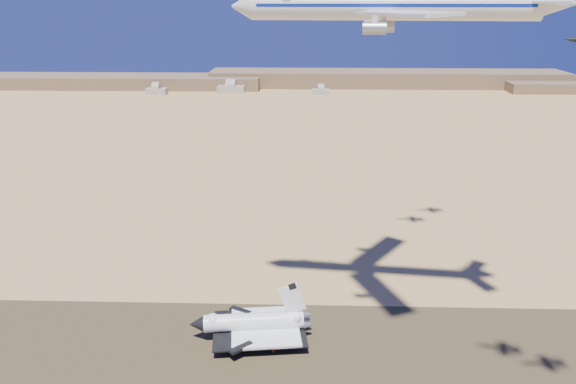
{
  "coord_description": "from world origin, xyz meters",
  "views": [
    {
      "loc": [
        23.58,
        -141.92,
        97.46
      ],
      "look_at": [
        18.81,
        8.0,
        46.17
      ],
      "focal_mm": 35.0,
      "sensor_mm": 36.0,
      "label": 1
    }
  ],
  "objects_px": {
    "shuttle": "(253,324)",
    "crew_a": "(278,347)",
    "crew_c": "(273,351)",
    "chase_jet_c": "(437,7)",
    "crew_b": "(278,347)",
    "carrier_747": "(382,6)"
  },
  "relations": [
    {
      "from": "crew_b",
      "to": "carrier_747",
      "type": "bearing_deg",
      "value": -115.39
    },
    {
      "from": "crew_b",
      "to": "chase_jet_c",
      "type": "xyz_separation_m",
      "value": [
        52.42,
        64.48,
        94.31
      ]
    },
    {
      "from": "crew_a",
      "to": "chase_jet_c",
      "type": "height_order",
      "value": "chase_jet_c"
    },
    {
      "from": "shuttle",
      "to": "crew_a",
      "type": "height_order",
      "value": "shuttle"
    },
    {
      "from": "carrier_747",
      "to": "crew_a",
      "type": "xyz_separation_m",
      "value": [
        -26.62,
        -11.51,
        -95.05
      ]
    },
    {
      "from": "crew_c",
      "to": "chase_jet_c",
      "type": "xyz_separation_m",
      "value": [
        53.65,
        66.31,
        94.31
      ]
    },
    {
      "from": "crew_c",
      "to": "carrier_747",
      "type": "bearing_deg",
      "value": -120.88
    },
    {
      "from": "carrier_747",
      "to": "crew_b",
      "type": "distance_m",
      "value": 99.44
    },
    {
      "from": "shuttle",
      "to": "crew_a",
      "type": "distance_m",
      "value": 10.87
    },
    {
      "from": "shuttle",
      "to": "crew_c",
      "type": "bearing_deg",
      "value": -58.02
    },
    {
      "from": "crew_a",
      "to": "crew_c",
      "type": "distance_m",
      "value": 2.53
    },
    {
      "from": "carrier_747",
      "to": "crew_c",
      "type": "height_order",
      "value": "carrier_747"
    },
    {
      "from": "crew_c",
      "to": "shuttle",
      "type": "bearing_deg",
      "value": -18.06
    },
    {
      "from": "crew_a",
      "to": "crew_c",
      "type": "xyz_separation_m",
      "value": [
        -1.35,
        -2.14,
        0.0
      ]
    },
    {
      "from": "crew_a",
      "to": "crew_b",
      "type": "xyz_separation_m",
      "value": [
        -0.12,
        -0.3,
        0.0
      ]
    },
    {
      "from": "shuttle",
      "to": "crew_a",
      "type": "xyz_separation_m",
      "value": [
        8.06,
        -6.2,
        -3.84
      ]
    },
    {
      "from": "carrier_747",
      "to": "crew_b",
      "type": "xyz_separation_m",
      "value": [
        -26.74,
        -11.82,
        -95.05
      ]
    },
    {
      "from": "carrier_747",
      "to": "chase_jet_c",
      "type": "height_order",
      "value": "carrier_747"
    },
    {
      "from": "shuttle",
      "to": "crew_c",
      "type": "height_order",
      "value": "shuttle"
    },
    {
      "from": "crew_b",
      "to": "crew_a",
      "type": "bearing_deg",
      "value": -70.73
    },
    {
      "from": "carrier_747",
      "to": "chase_jet_c",
      "type": "relative_size",
      "value": 6.23
    },
    {
      "from": "carrier_747",
      "to": "crew_a",
      "type": "distance_m",
      "value": 99.38
    }
  ]
}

